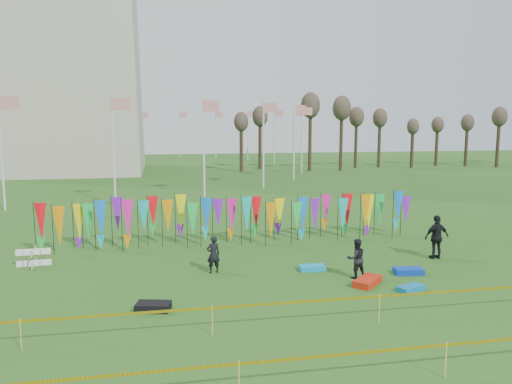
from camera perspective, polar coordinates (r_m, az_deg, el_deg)
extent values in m
plane|color=#214C15|center=(17.74, 0.97, -11.82)|extent=(160.00, 160.00, 0.00)
cylinder|color=silver|center=(66.68, 4.33, 6.22)|extent=(0.16, 0.16, 8.00)
plane|color=#B21314|center=(66.82, 4.86, 9.05)|extent=(1.40, 0.00, 1.40)
cylinder|color=silver|center=(73.48, 2.12, 6.40)|extent=(0.16, 0.16, 8.00)
plane|color=#B21314|center=(73.60, 2.59, 8.97)|extent=(1.40, 0.00, 1.40)
cylinder|color=silver|center=(79.54, -0.96, 6.52)|extent=(0.16, 0.16, 8.00)
plane|color=#B21314|center=(79.63, -0.53, 8.90)|extent=(1.40, 0.00, 1.40)
cylinder|color=silver|center=(84.66, -4.62, 6.59)|extent=(0.16, 0.16, 8.00)
plane|color=#B21314|center=(84.71, -4.24, 8.82)|extent=(1.40, 0.00, 1.40)
cylinder|color=silver|center=(88.67, -8.69, 6.58)|extent=(0.16, 0.16, 8.00)
plane|color=#B21314|center=(88.68, -8.35, 8.72)|extent=(1.40, 0.00, 1.40)
cylinder|color=silver|center=(91.46, -13.02, 6.51)|extent=(0.16, 0.16, 8.00)
plane|color=#B21314|center=(91.43, -12.71, 8.59)|extent=(1.40, 0.00, 1.40)
cylinder|color=silver|center=(92.96, -17.49, 6.37)|extent=(0.16, 0.16, 8.00)
plane|color=#B21314|center=(92.88, -17.21, 8.42)|extent=(1.40, 0.00, 1.40)
cylinder|color=silver|center=(93.12, -22.02, 6.16)|extent=(0.16, 0.16, 8.00)
plane|color=#B21314|center=(93.00, -21.76, 8.21)|extent=(1.40, 0.00, 1.40)
cylinder|color=silver|center=(91.95, -26.50, 5.89)|extent=(0.16, 0.16, 8.00)
plane|color=#B21314|center=(91.78, -26.27, 7.96)|extent=(1.40, 0.00, 1.40)
cylinder|color=silver|center=(37.89, -27.11, 4.06)|extent=(0.16, 0.16, 8.00)
plane|color=#B21314|center=(37.70, -26.54, 9.11)|extent=(1.40, 0.00, 1.40)
cylinder|color=silver|center=(37.49, -15.98, 4.60)|extent=(0.16, 0.16, 8.00)
plane|color=#B21314|center=(37.41, -15.24, 9.68)|extent=(1.40, 0.00, 1.40)
cylinder|color=silver|center=(40.28, -5.98, 5.07)|extent=(0.16, 0.16, 8.00)
plane|color=#B21314|center=(40.31, -5.19, 9.78)|extent=(1.40, 0.00, 1.40)
cylinder|color=silver|center=(45.52, 0.86, 5.44)|extent=(0.16, 0.16, 8.00)
plane|color=#B21314|center=(45.62, 1.61, 9.59)|extent=(1.40, 0.00, 1.40)
cylinder|color=silver|center=(52.20, 4.37, 5.74)|extent=(0.16, 0.16, 8.00)
plane|color=#B21314|center=(52.34, 5.05, 9.36)|extent=(1.40, 0.00, 1.40)
cylinder|color=silver|center=(59.45, 5.27, 6.00)|extent=(0.16, 0.16, 8.00)
plane|color=#B21314|center=(59.60, 5.87, 9.17)|extent=(1.40, 0.00, 1.40)
cylinder|color=black|center=(25.07, -23.52, -3.83)|extent=(0.03, 0.03, 2.34)
cone|color=red|center=(24.95, -22.93, -3.17)|extent=(0.64, 0.64, 1.60)
cylinder|color=black|center=(24.94, -22.13, -3.81)|extent=(0.03, 0.03, 2.34)
cone|color=orange|center=(24.83, -21.53, -3.15)|extent=(0.64, 0.64, 1.60)
cylinder|color=black|center=(24.82, -20.72, -3.79)|extent=(0.03, 0.03, 2.34)
cone|color=#FFEB0D|center=(24.72, -20.11, -3.12)|extent=(0.64, 0.64, 1.60)
cylinder|color=black|center=(24.72, -19.30, -3.77)|extent=(0.03, 0.03, 2.34)
cone|color=green|center=(24.62, -18.68, -3.10)|extent=(0.64, 0.64, 1.60)
cylinder|color=black|center=(24.63, -17.87, -3.74)|extent=(0.03, 0.03, 2.34)
cone|color=blue|center=(24.54, -17.25, -3.07)|extent=(0.64, 0.64, 1.60)
cylinder|color=black|center=(24.56, -16.43, -3.71)|extent=(0.03, 0.03, 2.34)
cone|color=purple|center=(24.48, -15.80, -3.04)|extent=(0.64, 0.64, 1.60)
cylinder|color=black|center=(24.51, -14.98, -3.68)|extent=(0.03, 0.03, 2.34)
cone|color=#EA1A9A|center=(24.43, -14.35, -3.01)|extent=(0.64, 0.64, 1.60)
cylinder|color=black|center=(24.47, -13.53, -3.65)|extent=(0.03, 0.03, 2.34)
cone|color=#0CACB8|center=(24.40, -12.90, -2.97)|extent=(0.64, 0.64, 1.60)
cylinder|color=black|center=(24.45, -12.08, -3.62)|extent=(0.03, 0.03, 2.34)
cone|color=red|center=(24.39, -11.44, -2.94)|extent=(0.64, 0.64, 1.60)
cylinder|color=black|center=(24.44, -10.62, -3.58)|extent=(0.03, 0.03, 2.34)
cone|color=orange|center=(24.39, -9.98, -2.90)|extent=(0.64, 0.64, 1.60)
cylinder|color=black|center=(24.45, -9.16, -3.54)|extent=(0.03, 0.03, 2.34)
cone|color=#FFEB0D|center=(24.40, -8.52, -2.86)|extent=(0.64, 0.64, 1.60)
cylinder|color=black|center=(24.47, -7.71, -3.50)|extent=(0.03, 0.03, 2.34)
cone|color=green|center=(24.43, -7.06, -2.82)|extent=(0.64, 0.64, 1.60)
cylinder|color=black|center=(24.51, -6.25, -3.46)|extent=(0.03, 0.03, 2.34)
cone|color=blue|center=(24.48, -5.61, -2.77)|extent=(0.64, 0.64, 1.60)
cylinder|color=black|center=(24.57, -4.81, -3.41)|extent=(0.03, 0.03, 2.34)
cone|color=purple|center=(24.54, -4.17, -2.73)|extent=(0.64, 0.64, 1.60)
cylinder|color=black|center=(24.64, -3.37, -3.36)|extent=(0.03, 0.03, 2.34)
cone|color=#EA1A9A|center=(24.62, -2.73, -2.68)|extent=(0.64, 0.64, 1.60)
cylinder|color=black|center=(24.72, -1.94, -3.31)|extent=(0.03, 0.03, 2.34)
cone|color=#0CACB8|center=(24.71, -1.30, -2.63)|extent=(0.64, 0.64, 1.60)
cylinder|color=black|center=(24.83, -0.53, -3.26)|extent=(0.03, 0.03, 2.34)
cone|color=red|center=(24.82, 0.11, -2.58)|extent=(0.64, 0.64, 1.60)
cylinder|color=black|center=(24.94, 0.88, -3.21)|extent=(0.03, 0.03, 2.34)
cone|color=orange|center=(24.95, 1.51, -2.53)|extent=(0.64, 0.64, 1.60)
cylinder|color=black|center=(25.07, 2.27, -3.16)|extent=(0.03, 0.03, 2.34)
cone|color=#FFEB0D|center=(25.08, 2.90, -2.48)|extent=(0.64, 0.64, 1.60)
cylinder|color=black|center=(25.22, 3.65, -3.10)|extent=(0.03, 0.03, 2.34)
cone|color=green|center=(25.24, 4.27, -2.43)|extent=(0.64, 0.64, 1.60)
cylinder|color=black|center=(25.38, 5.00, -3.04)|extent=(0.03, 0.03, 2.34)
cone|color=blue|center=(25.40, 5.62, -2.38)|extent=(0.64, 0.64, 1.60)
cylinder|color=black|center=(25.55, 6.35, -2.99)|extent=(0.03, 0.03, 2.34)
cone|color=purple|center=(25.58, 6.96, -2.33)|extent=(0.64, 0.64, 1.60)
cylinder|color=black|center=(25.74, 7.67, -2.93)|extent=(0.03, 0.03, 2.34)
cone|color=#EA1A9A|center=(25.78, 8.27, -2.27)|extent=(0.64, 0.64, 1.60)
cylinder|color=black|center=(25.94, 8.97, -2.87)|extent=(0.03, 0.03, 2.34)
cone|color=#0CACB8|center=(25.99, 9.56, -2.22)|extent=(0.64, 0.64, 1.60)
cylinder|color=black|center=(26.16, 10.25, -2.81)|extent=(0.03, 0.03, 2.34)
cone|color=red|center=(26.21, 10.84, -2.16)|extent=(0.64, 0.64, 1.60)
cylinder|color=black|center=(26.39, 11.51, -2.75)|extent=(0.03, 0.03, 2.34)
cone|color=orange|center=(26.44, 12.09, -2.11)|extent=(0.64, 0.64, 1.60)
cylinder|color=black|center=(26.63, 12.75, -2.69)|extent=(0.03, 0.03, 2.34)
cone|color=#FFEB0D|center=(26.69, 13.32, -2.05)|extent=(0.64, 0.64, 1.60)
cylinder|color=black|center=(26.88, 13.96, -2.63)|extent=(0.03, 0.03, 2.34)
cone|color=green|center=(26.95, 14.52, -2.00)|extent=(0.64, 0.64, 1.60)
cylinder|color=black|center=(27.14, 15.15, -2.57)|extent=(0.03, 0.03, 2.34)
cone|color=blue|center=(27.22, 15.70, -1.95)|extent=(0.64, 0.64, 1.60)
cylinder|color=black|center=(27.42, 16.32, -2.51)|extent=(0.03, 0.03, 2.34)
cone|color=purple|center=(27.50, 16.86, -1.89)|extent=(0.64, 0.64, 1.60)
cube|color=#E4C304|center=(14.80, 3.33, -12.54)|extent=(26.00, 0.01, 0.08)
cylinder|color=yellow|center=(14.97, -24.61, -14.56)|extent=(0.02, 0.02, 0.90)
cylinder|color=yellow|center=(14.61, -4.56, -14.40)|extent=(0.02, 0.02, 0.90)
cylinder|color=yellow|center=(15.90, 14.13, -12.73)|extent=(0.02, 0.02, 0.90)
cube|color=#E4C304|center=(11.82, 7.56, -18.13)|extent=(26.00, 0.01, 0.08)
cylinder|color=yellow|center=(11.57, -2.58, -20.73)|extent=(0.02, 0.02, 0.90)
cylinder|color=yellow|center=(13.16, 20.64, -17.53)|extent=(0.02, 0.02, 0.90)
cylinder|color=#382A1C|center=(61.13, -1.98, 5.33)|extent=(0.44, 0.44, 6.40)
ellipsoid|color=#493B31|center=(61.07, -1.99, 8.48)|extent=(1.92, 1.92, 2.56)
cylinder|color=#382A1C|center=(61.87, 1.70, 5.37)|extent=(0.44, 0.44, 6.40)
ellipsoid|color=#493B31|center=(61.81, 1.71, 8.48)|extent=(1.92, 1.92, 2.56)
cylinder|color=#382A1C|center=(62.86, 5.28, 5.38)|extent=(0.44, 0.44, 6.40)
ellipsoid|color=#493B31|center=(62.80, 5.32, 8.44)|extent=(1.92, 1.92, 2.56)
cylinder|color=#382A1C|center=(64.09, 8.73, 5.37)|extent=(0.44, 0.44, 6.40)
ellipsoid|color=#493B31|center=(64.03, 8.79, 8.37)|extent=(1.92, 1.92, 2.56)
cylinder|color=#382A1C|center=(65.53, 12.04, 5.34)|extent=(0.44, 0.44, 6.40)
ellipsoid|color=#493B31|center=(65.48, 12.13, 8.28)|extent=(1.92, 1.92, 2.56)
cylinder|color=#382A1C|center=(67.19, 15.20, 5.30)|extent=(0.44, 0.44, 6.40)
ellipsoid|color=#493B31|center=(67.13, 15.31, 8.16)|extent=(1.92, 1.92, 2.56)
cylinder|color=#382A1C|center=(69.03, 18.20, 5.24)|extent=(0.44, 0.44, 6.40)
ellipsoid|color=#493B31|center=(68.98, 18.32, 8.03)|extent=(1.92, 1.92, 2.56)
cylinder|color=#382A1C|center=(71.06, 21.03, 5.18)|extent=(0.44, 0.44, 6.40)
ellipsoid|color=#493B31|center=(71.00, 21.17, 7.89)|extent=(1.92, 1.92, 2.56)
cylinder|color=#382A1C|center=(73.24, 23.70, 5.11)|extent=(0.44, 0.44, 6.40)
ellipsoid|color=#493B31|center=(73.19, 23.85, 7.73)|extent=(1.92, 1.92, 2.56)
cylinder|color=#382A1C|center=(75.58, 26.21, 5.03)|extent=(0.44, 0.44, 6.40)
ellipsoid|color=#493B31|center=(75.53, 26.37, 7.57)|extent=(1.92, 1.92, 2.56)
cylinder|color=red|center=(22.80, -25.11, -7.06)|extent=(0.02, 0.02, 0.78)
cylinder|color=red|center=(22.64, -23.43, -7.06)|extent=(0.02, 0.02, 0.78)
cylinder|color=red|center=(23.44, -24.70, -6.64)|extent=(0.02, 0.02, 0.78)
cylinder|color=red|center=(23.29, -23.07, -6.64)|extent=(0.02, 0.02, 0.78)
imported|color=black|center=(20.21, -4.89, -7.12)|extent=(0.61, 0.49, 1.51)
imported|color=black|center=(19.86, 11.38, -7.46)|extent=(0.78, 0.51, 1.55)
imported|color=black|center=(23.51, 19.96, -4.86)|extent=(1.18, 0.71, 1.96)
cube|color=#0E9BD4|center=(20.74, 6.42, -8.61)|extent=(1.05, 0.53, 0.21)
cube|color=#0B37B4|center=(21.04, 17.02, -8.64)|extent=(1.18, 0.73, 0.23)
cube|color=red|center=(19.33, 12.63, -9.94)|extent=(1.42, 1.40, 0.25)
cube|color=black|center=(16.79, -11.66, -12.70)|extent=(1.20, 0.86, 0.25)
cube|color=#0C76AF|center=(19.04, 17.29, -10.47)|extent=(1.14, 0.83, 0.20)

